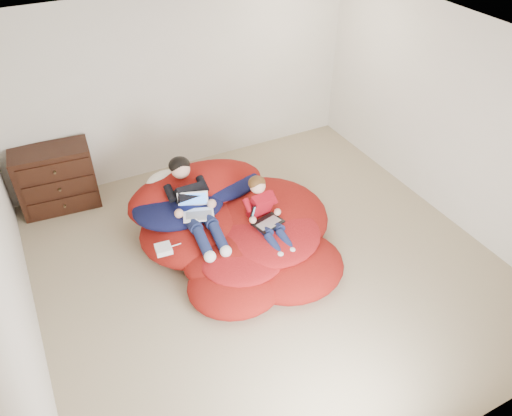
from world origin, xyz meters
The scene contains 9 objects.
room_shell centered at (0.00, 0.00, 0.22)m, with size 5.10×5.10×2.77m.
dresser centered at (-1.90, 2.24, 0.43)m, with size 1.00×0.58×0.86m.
beanbag_pile centered at (-0.18, 0.51, 0.26)m, with size 2.32×2.35×0.88m.
cream_pillow centered at (-0.74, 1.24, 0.62)m, with size 0.49×0.31×0.31m, color white.
older_boy centered at (-0.60, 0.71, 0.67)m, with size 0.33×1.23×0.69m.
younger_boy centered at (0.07, 0.22, 0.61)m, with size 0.29×0.85×0.64m.
laptop_white centered at (-0.60, 0.60, 0.64)m, with size 0.40×0.41×0.25m.
laptop_black centered at (0.07, 0.20, 0.55)m, with size 0.37×0.38×0.24m.
power_adapter centered at (-1.10, 0.34, 0.42)m, with size 0.17×0.17×0.06m, color white.
Camera 1 is at (-2.02, -3.66, 4.07)m, focal length 35.00 mm.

